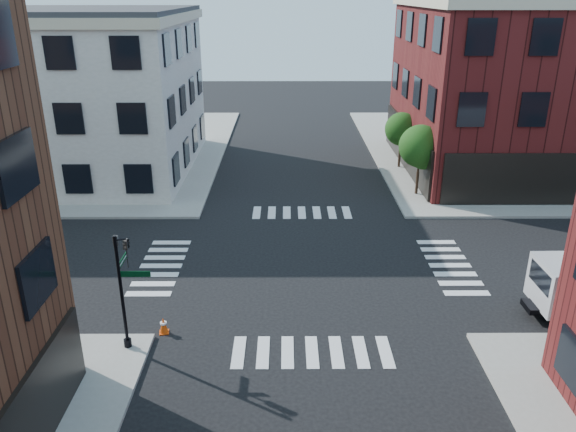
# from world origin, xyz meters

# --- Properties ---
(ground) EXTENTS (120.00, 120.00, 0.00)m
(ground) POSITION_xyz_m (0.00, 0.00, 0.00)
(ground) COLOR black
(ground) RESTS_ON ground
(sidewalk_ne) EXTENTS (30.00, 30.00, 0.15)m
(sidewalk_ne) POSITION_xyz_m (21.00, 21.00, 0.07)
(sidewalk_ne) COLOR gray
(sidewalk_ne) RESTS_ON ground
(sidewalk_nw) EXTENTS (30.00, 30.00, 0.15)m
(sidewalk_nw) POSITION_xyz_m (-21.00, 21.00, 0.07)
(sidewalk_nw) COLOR gray
(sidewalk_nw) RESTS_ON ground
(building_nw) EXTENTS (22.00, 16.00, 11.00)m
(building_nw) POSITION_xyz_m (-19.00, 16.00, 5.50)
(building_nw) COLOR beige
(building_nw) RESTS_ON ground
(tree_near) EXTENTS (2.69, 2.69, 4.49)m
(tree_near) POSITION_xyz_m (7.56, 9.98, 3.16)
(tree_near) COLOR black
(tree_near) RESTS_ON ground
(tree_far) EXTENTS (2.43, 2.43, 4.07)m
(tree_far) POSITION_xyz_m (7.56, 15.98, 2.87)
(tree_far) COLOR black
(tree_far) RESTS_ON ground
(signal_pole) EXTENTS (1.29, 1.24, 4.60)m
(signal_pole) POSITION_xyz_m (-6.72, -6.68, 2.86)
(signal_pole) COLOR black
(signal_pole) RESTS_ON ground
(traffic_cone) EXTENTS (0.43, 0.43, 0.67)m
(traffic_cone) POSITION_xyz_m (-5.70, -5.70, 0.32)
(traffic_cone) COLOR #E6480A
(traffic_cone) RESTS_ON ground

